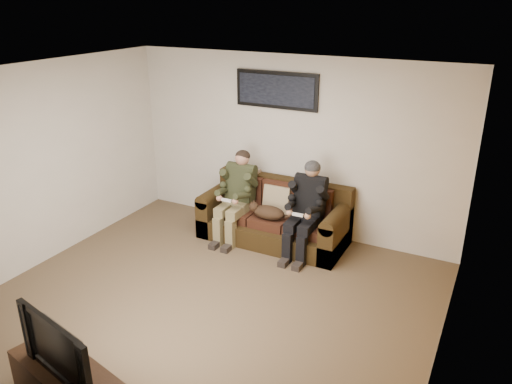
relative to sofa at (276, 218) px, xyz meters
The scene contains 15 objects.
floor 1.85m from the sofa, 89.39° to the right, with size 5.00×5.00×0.00m, color brown.
ceiling 2.92m from the sofa, 89.39° to the right, with size 5.00×5.00×0.00m, color silver.
wall_back 1.07m from the sofa, 87.39° to the left, with size 5.00×5.00×0.00m, color beige.
wall_front 4.19m from the sofa, 89.73° to the right, with size 5.00×5.00×0.00m, color beige.
wall_left 3.23m from the sofa, 143.66° to the right, with size 4.50×4.50×0.00m, color beige.
wall_right 3.26m from the sofa, 35.92° to the right, with size 4.50×4.50×0.00m, color beige.
accent_wall_right 3.25m from the sofa, 36.03° to the right, with size 4.50×4.50×0.00m, color #B67212.
sofa is the anchor object (origin of this frame).
throw_pillow 0.29m from the sofa, 90.00° to the left, with size 0.40×0.11×0.38m, color tan.
throw_blanket 0.87m from the sofa, 157.46° to the left, with size 0.43×0.21×0.08m, color tan.
person_left 0.69m from the sofa, 162.01° to the right, with size 0.51×0.87×1.27m.
person_right 0.69m from the sofa, 17.95° to the right, with size 0.51×0.86×1.28m.
cat 0.32m from the sofa, 91.76° to the right, with size 0.66×0.26×0.24m.
framed_poster 1.83m from the sofa, 117.08° to the left, with size 1.25×0.05×0.52m.
television 3.80m from the sofa, 91.67° to the right, with size 0.98×0.13×0.56m, color black.
Camera 1 is at (2.75, -4.17, 3.34)m, focal length 35.00 mm.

